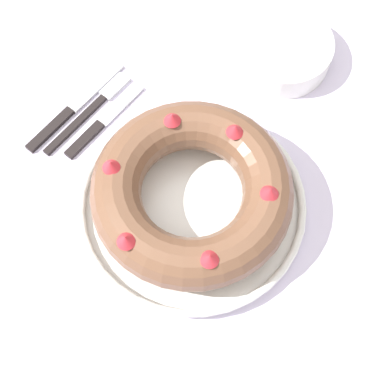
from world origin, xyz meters
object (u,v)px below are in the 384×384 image
object	(u,v)px
bundt_cake	(192,192)
side_bowl	(281,50)
fork	(93,108)
serving_knife	(69,111)
cake_knife	(100,125)
serving_dish	(192,205)

from	to	relation	value
bundt_cake	side_bowl	size ratio (longest dim) A/B	1.70
bundt_cake	side_bowl	distance (m)	0.33
bundt_cake	fork	distance (m)	0.25
serving_knife	side_bowl	size ratio (longest dim) A/B	1.26
cake_knife	side_bowl	distance (m)	0.34
fork	cake_knife	distance (m)	0.04
cake_knife	fork	bearing A→B (deg)	149.42
bundt_cake	serving_knife	distance (m)	0.28
bundt_cake	serving_knife	size ratio (longest dim) A/B	1.35
cake_knife	side_bowl	xyz separation A→B (m)	(0.15, 0.30, 0.02)
fork	serving_knife	xyz separation A→B (m)	(-0.03, -0.03, 0.00)
bundt_cake	fork	size ratio (longest dim) A/B	1.52
serving_dish	cake_knife	bearing A→B (deg)	174.50
bundt_cake	side_bowl	xyz separation A→B (m)	(-0.06, 0.32, -0.04)
fork	cake_knife	world-z (taller)	cake_knife
cake_knife	serving_knife	bearing A→B (deg)	-169.14
fork	cake_knife	size ratio (longest dim) A/B	1.10
serving_knife	cake_knife	xyz separation A→B (m)	(0.06, 0.01, 0.00)
fork	serving_knife	bearing A→B (deg)	-125.87
side_bowl	serving_knife	bearing A→B (deg)	-124.06
serving_dish	side_bowl	size ratio (longest dim) A/B	2.00
serving_dish	bundt_cake	bearing A→B (deg)	-112.39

